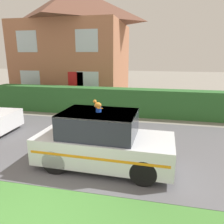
% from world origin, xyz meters
% --- Properties ---
extents(road_strip, '(28.00, 5.76, 0.01)m').
position_xyz_m(road_strip, '(0.00, 4.09, 0.01)').
color(road_strip, '#5B5B60').
rests_on(road_strip, ground).
extents(lawn_verge, '(28.00, 1.51, 0.01)m').
position_xyz_m(lawn_verge, '(0.00, 0.45, 0.00)').
color(lawn_verge, '#478438').
rests_on(lawn_verge, ground).
extents(garden_hedge, '(15.42, 0.86, 1.42)m').
position_xyz_m(garden_hedge, '(0.85, 8.17, 0.71)').
color(garden_hedge, '#2D662D').
rests_on(garden_hedge, ground).
extents(police_car, '(3.91, 1.72, 1.75)m').
position_xyz_m(police_car, '(0.80, 2.55, 0.78)').
color(police_car, black).
rests_on(police_car, road_strip).
extents(cat, '(0.28, 0.16, 0.24)m').
position_xyz_m(cat, '(0.69, 2.45, 1.86)').
color(cat, orange).
rests_on(cat, police_car).
extents(house_left, '(7.54, 6.72, 7.79)m').
position_xyz_m(house_left, '(-4.03, 13.04, 3.98)').
color(house_left, '#A86B4C').
rests_on(house_left, ground).
extents(wheelie_bin, '(0.78, 0.79, 1.20)m').
position_xyz_m(wheelie_bin, '(4.33, 8.37, 0.60)').
color(wheelie_bin, '#23662D').
rests_on(wheelie_bin, ground).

